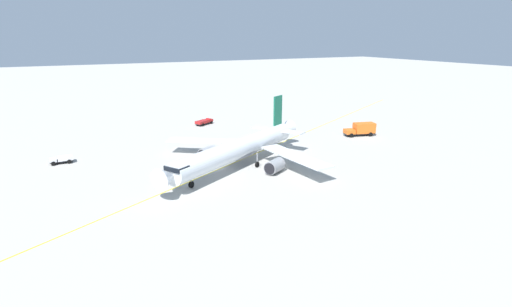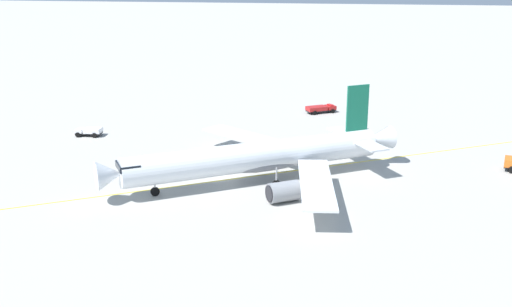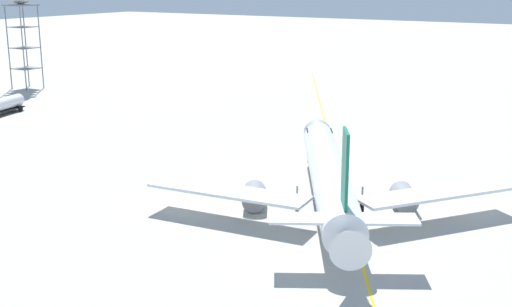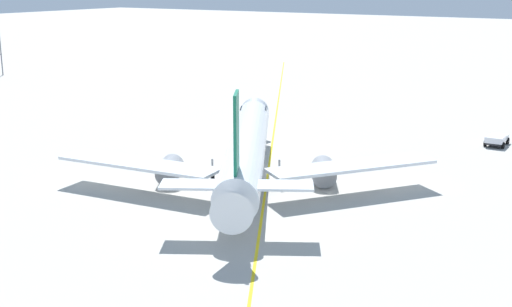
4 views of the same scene
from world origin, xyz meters
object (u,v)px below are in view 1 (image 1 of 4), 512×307
at_px(airliner_main, 239,150).
at_px(ops_pickup_truck, 204,122).
at_px(catering_truck_truck, 362,129).
at_px(pushback_tug_truck, 62,159).

distance_m(airliner_main, ops_pickup_truck, 37.73).
relative_size(catering_truck_truck, pushback_tug_truck, 1.90).
bearing_deg(ops_pickup_truck, airliner_main, -129.75).
height_order(pushback_tug_truck, ops_pickup_truck, ops_pickup_truck).
xyz_separation_m(airliner_main, ops_pickup_truck, (6.67, 37.06, -2.36)).
relative_size(airliner_main, pushback_tug_truck, 8.79).
bearing_deg(catering_truck_truck, ops_pickup_truck, -29.49).
bearing_deg(ops_pickup_truck, pushback_tug_truck, 179.54).
distance_m(airliner_main, catering_truck_truck, 37.12).
xyz_separation_m(airliner_main, catering_truck_truck, (36.26, 7.81, -1.51)).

